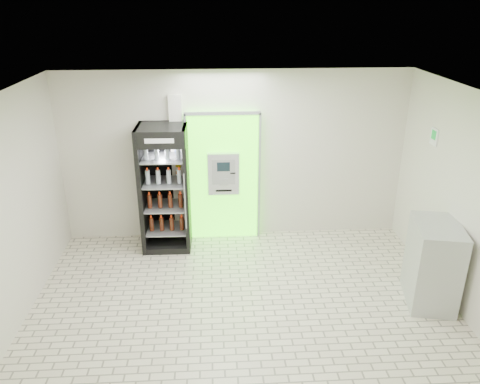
{
  "coord_description": "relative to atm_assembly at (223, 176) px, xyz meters",
  "views": [
    {
      "loc": [
        -0.37,
        -5.28,
        4.08
      ],
      "look_at": [
        0.02,
        1.2,
        1.37
      ],
      "focal_mm": 35.0,
      "sensor_mm": 36.0,
      "label": 1
    }
  ],
  "objects": [
    {
      "name": "beverage_cooler",
      "position": [
        -1.0,
        -0.28,
        -0.13
      ],
      "size": [
        0.83,
        0.78,
        2.17
      ],
      "rotation": [
        0.0,
        0.0,
        -0.02
      ],
      "color": "black",
      "rests_on": "ground"
    },
    {
      "name": "pillar",
      "position": [
        -0.78,
        0.04,
        0.13
      ],
      "size": [
        0.22,
        0.11,
        2.6
      ],
      "color": "silver",
      "rests_on": "ground"
    },
    {
      "name": "steel_cabinet",
      "position": [
        2.89,
        -2.18,
        -0.57
      ],
      "size": [
        0.79,
        1.01,
        1.21
      ],
      "rotation": [
        0.0,
        0.0,
        -0.21
      ],
      "color": "#B2B4BA",
      "rests_on": "ground"
    },
    {
      "name": "atm_assembly",
      "position": [
        0.0,
        0.0,
        0.0
      ],
      "size": [
        1.3,
        0.24,
        2.33
      ],
      "color": "#48FF17",
      "rests_on": "ground"
    },
    {
      "name": "exit_sign",
      "position": [
        3.19,
        -1.01,
        0.95
      ],
      "size": [
        0.02,
        0.22,
        0.26
      ],
      "color": "white",
      "rests_on": "room_shell"
    },
    {
      "name": "ground",
      "position": [
        0.2,
        -2.41,
        -1.17
      ],
      "size": [
        6.0,
        6.0,
        0.0
      ],
      "primitive_type": "plane",
      "color": "beige",
      "rests_on": "ground"
    },
    {
      "name": "room_shell",
      "position": [
        0.2,
        -2.41,
        0.67
      ],
      "size": [
        6.0,
        6.0,
        6.0
      ],
      "color": "beige",
      "rests_on": "ground"
    }
  ]
}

